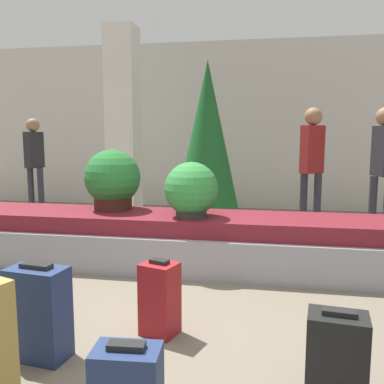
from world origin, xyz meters
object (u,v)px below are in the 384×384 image
(potted_plant_1, at_px, (191,191))
(traveler_0, at_px, (34,156))
(potted_plant_0, at_px, (113,180))
(traveler_2, at_px, (312,157))
(suitcase_0, at_px, (39,313))
(suitcase_3, at_px, (337,355))
(decorated_tree, at_px, (207,142))
(suitcase_2, at_px, (160,299))
(traveler_1, at_px, (383,159))
(pillar, at_px, (123,125))

(potted_plant_1, height_order, traveler_0, traveler_0)
(potted_plant_0, height_order, potted_plant_1, potted_plant_0)
(traveler_0, bearing_deg, traveler_2, -80.45)
(suitcase_0, relative_size, suitcase_3, 1.26)
(potted_plant_0, distance_m, decorated_tree, 1.75)
(traveler_0, bearing_deg, suitcase_2, -123.02)
(traveler_1, height_order, decorated_tree, decorated_tree)
(suitcase_0, bearing_deg, pillar, 109.70)
(traveler_0, xyz_separation_m, traveler_1, (5.81, -0.91, 0.07))
(pillar, bearing_deg, traveler_2, -8.02)
(pillar, relative_size, suitcase_0, 4.99)
(traveler_0, relative_size, traveler_1, 0.95)
(suitcase_0, bearing_deg, suitcase_3, 5.04)
(potted_plant_1, relative_size, decorated_tree, 0.24)
(potted_plant_1, xyz_separation_m, traveler_2, (1.41, 2.11, 0.25))
(traveler_1, bearing_deg, traveler_0, 61.33)
(traveler_0, bearing_deg, traveler_1, -80.97)
(suitcase_2, height_order, traveler_2, traveler_2)
(potted_plant_1, distance_m, decorated_tree, 1.79)
(suitcase_0, relative_size, traveler_0, 0.37)
(suitcase_2, xyz_separation_m, traveler_2, (1.37, 3.60, 0.85))
(suitcase_0, relative_size, potted_plant_0, 0.92)
(traveler_1, xyz_separation_m, decorated_tree, (-2.43, -0.19, 0.23))
(pillar, xyz_separation_m, traveler_2, (3.04, -0.43, -0.48))
(potted_plant_0, relative_size, traveler_2, 0.38)
(suitcase_3, height_order, decorated_tree, decorated_tree)
(pillar, height_order, traveler_2, pillar)
(suitcase_2, height_order, decorated_tree, decorated_tree)
(suitcase_3, distance_m, traveler_1, 4.21)
(suitcase_0, height_order, traveler_1, traveler_1)
(suitcase_0, xyz_separation_m, potted_plant_1, (0.65, 1.97, 0.56))
(pillar, relative_size, suitcase_2, 5.66)
(suitcase_0, xyz_separation_m, suitcase_2, (0.69, 0.47, -0.04))
(decorated_tree, bearing_deg, suitcase_3, -71.07)
(suitcase_0, relative_size, traveler_2, 0.35)
(suitcase_3, distance_m, potted_plant_1, 2.45)
(suitcase_3, height_order, traveler_0, traveler_0)
(suitcase_0, height_order, suitcase_3, suitcase_0)
(potted_plant_1, xyz_separation_m, decorated_tree, (-0.09, 1.73, 0.47))
(potted_plant_1, xyz_separation_m, traveler_1, (2.35, 1.92, 0.24))
(potted_plant_0, relative_size, traveler_1, 0.38)
(potted_plant_1, bearing_deg, traveler_0, 140.79)
(suitcase_0, relative_size, suitcase_2, 1.13)
(suitcase_3, bearing_deg, traveler_0, 140.77)
(pillar, height_order, suitcase_0, pillar)
(pillar, height_order, traveler_1, pillar)
(suitcase_0, height_order, decorated_tree, decorated_tree)
(potted_plant_1, distance_m, traveler_1, 3.04)
(pillar, relative_size, traveler_1, 1.76)
(suitcase_3, relative_size, decorated_tree, 0.20)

